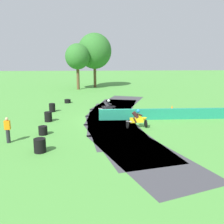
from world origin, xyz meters
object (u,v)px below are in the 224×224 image
(tire_stack_near, at_px, (68,101))
(traffic_cone, at_px, (172,107))
(tire_stack_extra_a, at_px, (40,145))
(tire_stack_mid_b, at_px, (48,117))
(tire_stack_mid_a, at_px, (52,108))
(tire_stack_far, at_px, (43,130))
(motorcycle_chase_yellow, at_px, (138,119))
(motorcycle_lead_black, at_px, (108,107))
(track_marshal, at_px, (8,130))

(tire_stack_near, relative_size, traffic_cone, 1.54)
(tire_stack_extra_a, bearing_deg, tire_stack_mid_b, 96.46)
(tire_stack_mid_a, xyz_separation_m, tire_stack_far, (0.58, -7.20, -0.10))
(motorcycle_chase_yellow, height_order, tire_stack_mid_a, motorcycle_chase_yellow)
(tire_stack_near, relative_size, tire_stack_far, 1.13)
(motorcycle_lead_black, distance_m, motorcycle_chase_yellow, 4.89)
(motorcycle_lead_black, relative_size, tire_stack_mid_b, 2.12)
(motorcycle_lead_black, relative_size, tire_stack_far, 2.83)
(tire_stack_near, bearing_deg, tire_stack_mid_b, -94.63)
(motorcycle_lead_black, xyz_separation_m, tire_stack_far, (-4.67, -5.85, -0.35))
(traffic_cone, bearing_deg, motorcycle_lead_black, -165.12)
(tire_stack_mid_b, xyz_separation_m, track_marshal, (-1.54, -5.10, 0.42))
(tire_stack_extra_a, distance_m, track_marshal, 2.93)
(tire_stack_near, height_order, tire_stack_mid_a, tire_stack_mid_a)
(tire_stack_mid_b, xyz_separation_m, tire_stack_extra_a, (0.77, -6.84, 0.00))
(tire_stack_far, height_order, traffic_cone, tire_stack_far)
(motorcycle_chase_yellow, distance_m, tire_stack_extra_a, 7.80)
(motorcycle_lead_black, distance_m, tire_stack_mid_a, 5.42)
(tire_stack_mid_a, height_order, tire_stack_extra_a, same)
(tire_stack_mid_a, distance_m, tire_stack_mid_b, 3.65)
(tire_stack_near, distance_m, tire_stack_mid_a, 4.53)
(motorcycle_chase_yellow, relative_size, track_marshal, 1.03)
(track_marshal, bearing_deg, motorcycle_lead_black, 48.71)
(tire_stack_mid_a, height_order, tire_stack_far, tire_stack_mid_a)
(tire_stack_mid_a, relative_size, traffic_cone, 1.82)
(tire_stack_extra_a, xyz_separation_m, track_marshal, (-2.32, 1.74, 0.42))
(tire_stack_near, relative_size, tire_stack_mid_b, 0.85)
(tire_stack_near, bearing_deg, motorcycle_chase_yellow, -58.16)
(track_marshal, bearing_deg, traffic_cone, 35.24)
(tire_stack_mid_a, distance_m, track_marshal, 8.84)
(motorcycle_lead_black, xyz_separation_m, track_marshal, (-6.49, -7.39, 0.17))
(motorcycle_lead_black, distance_m, tire_stack_extra_a, 10.05)
(tire_stack_far, bearing_deg, motorcycle_chase_yellow, 11.85)
(tire_stack_far, bearing_deg, motorcycle_lead_black, 51.41)
(tire_stack_far, relative_size, traffic_cone, 1.36)
(tire_stack_mid_b, bearing_deg, track_marshal, -106.81)
(tire_stack_near, height_order, track_marshal, track_marshal)
(track_marshal, bearing_deg, tire_stack_mid_b, 73.19)
(tire_stack_mid_b, height_order, traffic_cone, tire_stack_mid_b)
(tire_stack_near, height_order, tire_stack_mid_b, tire_stack_mid_b)
(tire_stack_mid_b, bearing_deg, tire_stack_extra_a, -83.54)
(tire_stack_mid_a, height_order, tire_stack_mid_b, same)
(motorcycle_lead_black, relative_size, tire_stack_near, 2.50)
(track_marshal, bearing_deg, tire_stack_far, 40.20)
(tire_stack_far, bearing_deg, tire_stack_extra_a, -81.48)
(motorcycle_chase_yellow, distance_m, tire_stack_far, 6.87)
(motorcycle_lead_black, height_order, tire_stack_mid_a, motorcycle_lead_black)
(motorcycle_chase_yellow, xyz_separation_m, tire_stack_mid_b, (-7.00, 2.15, -0.25))
(tire_stack_near, bearing_deg, tire_stack_extra_a, -89.54)
(track_marshal, bearing_deg, tire_stack_mid_a, 81.87)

